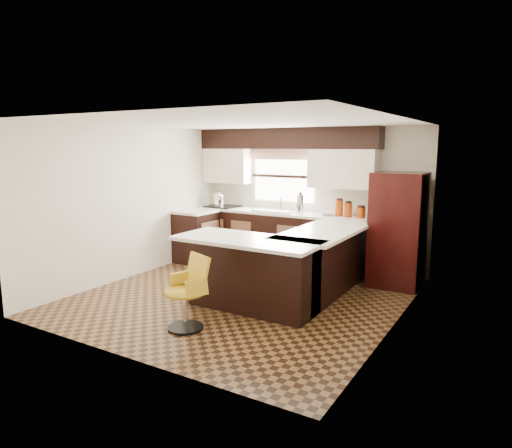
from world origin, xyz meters
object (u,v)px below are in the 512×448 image
Objects in this scene: refrigerator at (398,230)px; bar_chair at (185,293)px; peninsula_return at (253,275)px; peninsula_long at (320,264)px.

refrigerator reaches higher than bar_chair.
refrigerator is (1.34, 1.98, 0.41)m from peninsula_return.
peninsula_long is at bearing 89.47° from bar_chair.
refrigerator reaches higher than peninsula_return.
peninsula_return is 2.42m from refrigerator.
peninsula_long and peninsula_return have the same top height.
peninsula_long is 2.12m from bar_chair.
refrigerator is at bearing 83.59° from bar_chair.
refrigerator reaches higher than peninsula_long.
peninsula_long is at bearing 61.70° from peninsula_return.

